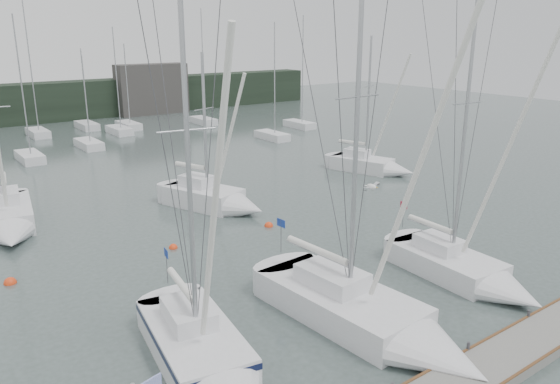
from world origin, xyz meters
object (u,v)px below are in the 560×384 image
(sailboat_near_center, at_px, (383,325))
(buoy_c, at_px, (10,283))
(sailboat_mid_c, at_px, (219,201))
(buoy_b, at_px, (269,226))
(sailboat_near_left, at_px, (209,365))
(sailboat_near_right, at_px, (474,275))
(sailboat_mid_b, at_px, (9,222))
(sailboat_mid_e, at_px, (376,166))
(buoy_a, at_px, (173,248))

(sailboat_near_center, xyz_separation_m, buoy_c, (-10.70, 13.85, -0.57))
(sailboat_mid_c, bearing_deg, buoy_b, -101.06)
(sailboat_near_center, distance_m, sailboat_mid_c, 17.86)
(sailboat_near_left, xyz_separation_m, buoy_b, (10.45, 11.28, -0.58))
(sailboat_near_left, bearing_deg, buoy_c, 117.46)
(sailboat_near_right, bearing_deg, sailboat_mid_c, 105.82)
(sailboat_mid_b, height_order, buoy_c, sailboat_mid_b)
(sailboat_mid_c, bearing_deg, sailboat_near_center, -120.15)
(sailboat_mid_e, bearing_deg, sailboat_near_right, -142.58)
(sailboat_near_right, height_order, buoy_c, sailboat_near_right)
(sailboat_mid_b, relative_size, sailboat_mid_e, 1.02)
(sailboat_near_left, relative_size, sailboat_mid_c, 1.30)
(sailboat_near_center, relative_size, sailboat_near_right, 1.10)
(sailboat_near_center, xyz_separation_m, sailboat_mid_b, (-9.24, 21.30, 0.03))
(sailboat_mid_c, height_order, buoy_b, sailboat_mid_c)
(sailboat_near_left, bearing_deg, sailboat_near_right, 4.95)
(sailboat_near_center, xyz_separation_m, sailboat_mid_e, (18.59, 18.34, -0.02))
(sailboat_mid_b, height_order, sailboat_mid_e, sailboat_mid_b)
(buoy_b, bearing_deg, sailboat_mid_b, 147.38)
(sailboat_near_left, relative_size, sailboat_mid_e, 1.20)
(sailboat_near_left, bearing_deg, buoy_a, 79.36)
(sailboat_mid_e, height_order, buoy_b, sailboat_mid_e)
(buoy_c, bearing_deg, sailboat_mid_c, 15.45)
(sailboat_near_left, xyz_separation_m, buoy_a, (4.19, 11.55, -0.58))
(sailboat_mid_c, distance_m, buoy_b, 4.72)
(sailboat_near_right, bearing_deg, sailboat_mid_b, 130.88)
(sailboat_near_left, relative_size, buoy_c, 24.24)
(sailboat_mid_b, bearing_deg, sailboat_mid_c, -7.33)
(sailboat_near_right, distance_m, buoy_c, 21.91)
(sailboat_mid_e, height_order, buoy_a, sailboat_mid_e)
(sailboat_mid_b, bearing_deg, sailboat_near_center, -57.07)
(buoy_b, relative_size, buoy_c, 0.91)
(sailboat_mid_c, relative_size, sailboat_mid_e, 0.93)
(sailboat_near_center, distance_m, sailboat_near_right, 6.84)
(sailboat_mid_b, bearing_deg, buoy_c, -91.62)
(buoy_c, bearing_deg, sailboat_mid_e, 8.73)
(buoy_a, xyz_separation_m, buoy_c, (-8.17, 0.58, 0.00))
(sailboat_mid_b, xyz_separation_m, buoy_b, (12.97, -8.30, -0.60))
(sailboat_near_center, relative_size, sailboat_mid_c, 1.42)
(buoy_a, height_order, buoy_b, buoy_b)
(sailboat_mid_c, bearing_deg, sailboat_mid_e, -17.99)
(sailboat_mid_b, bearing_deg, sailboat_near_right, -42.62)
(sailboat_near_right, relative_size, buoy_b, 26.46)
(sailboat_mid_b, xyz_separation_m, buoy_c, (-1.46, -7.46, -0.60))
(sailboat_mid_c, xyz_separation_m, buoy_b, (0.78, -4.62, -0.62))
(sailboat_mid_b, relative_size, buoy_b, 22.52)
(sailboat_mid_e, height_order, buoy_c, sailboat_mid_e)
(sailboat_near_center, bearing_deg, sailboat_mid_e, 40.72)
(sailboat_near_center, bearing_deg, buoy_a, 96.93)
(sailboat_mid_e, distance_m, buoy_b, 15.80)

